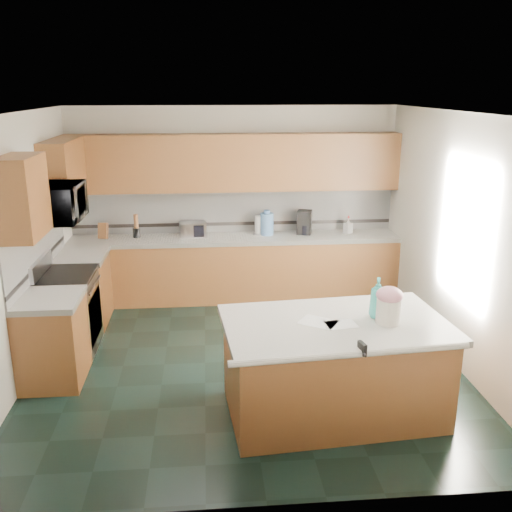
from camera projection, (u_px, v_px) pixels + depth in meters
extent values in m
plane|color=black|center=(245.00, 361.00, 6.37)|extent=(4.60, 4.60, 0.00)
plane|color=white|center=(244.00, 113.00, 5.60)|extent=(4.60, 4.60, 0.00)
cube|color=silver|center=(234.00, 202.00, 8.20)|extent=(4.60, 0.04, 2.70)
cube|color=silver|center=(269.00, 338.00, 3.77)|extent=(4.60, 0.04, 2.70)
cube|color=silver|center=(17.00, 250.00, 5.79)|extent=(0.04, 4.60, 2.70)
cube|color=silver|center=(458.00, 240.00, 6.18)|extent=(0.04, 4.60, 2.70)
cube|color=#5B3216|center=(236.00, 270.00, 8.16)|extent=(4.60, 0.60, 0.86)
cube|color=white|center=(235.00, 239.00, 8.03)|extent=(4.60, 0.64, 0.06)
cube|color=#5B3216|center=(234.00, 162.00, 7.85)|extent=(4.60, 0.33, 0.78)
cube|color=silver|center=(234.00, 210.00, 8.20)|extent=(4.60, 0.02, 0.63)
cube|color=black|center=(234.00, 224.00, 8.25)|extent=(4.60, 0.01, 0.05)
cube|color=#5B3216|center=(83.00, 291.00, 7.31)|extent=(0.60, 0.82, 0.86)
cube|color=white|center=(80.00, 256.00, 7.18)|extent=(0.64, 0.82, 0.06)
cube|color=#5B3216|center=(53.00, 342.00, 5.85)|extent=(0.60, 0.72, 0.86)
cube|color=white|center=(48.00, 300.00, 5.72)|extent=(0.64, 0.72, 0.06)
cube|color=silver|center=(37.00, 246.00, 6.35)|extent=(0.02, 2.30, 0.63)
cube|color=black|center=(39.00, 263.00, 6.41)|extent=(0.01, 2.30, 0.05)
cube|color=#5B3216|center=(63.00, 172.00, 7.00)|extent=(0.33, 1.09, 0.78)
cube|color=#5B3216|center=(22.00, 197.00, 5.41)|extent=(0.33, 0.72, 0.78)
cube|color=#B7B7BC|center=(69.00, 313.00, 6.56)|extent=(0.60, 0.76, 0.88)
cube|color=black|center=(95.00, 316.00, 6.59)|extent=(0.02, 0.68, 0.55)
cube|color=black|center=(65.00, 276.00, 6.42)|extent=(0.62, 0.78, 0.04)
cylinder|color=#B7B7BC|center=(95.00, 285.00, 6.48)|extent=(0.02, 0.66, 0.02)
cube|color=#B7B7BC|center=(40.00, 266.00, 6.37)|extent=(0.06, 0.76, 0.18)
imported|color=#B7B7BC|center=(58.00, 203.00, 6.19)|extent=(0.50, 0.73, 0.41)
cube|color=#5B3216|center=(334.00, 371.00, 5.26)|extent=(1.99, 1.25, 0.86)
cube|color=white|center=(336.00, 325.00, 5.13)|extent=(2.10, 1.36, 0.06)
cylinder|color=white|center=(352.00, 354.00, 4.56)|extent=(2.01, 0.23, 0.06)
cylinder|color=white|center=(388.00, 311.00, 5.06)|extent=(0.25, 0.25, 0.23)
ellipsoid|color=#CA7E94|center=(390.00, 295.00, 5.02)|extent=(0.24, 0.24, 0.15)
cylinder|color=tan|center=(390.00, 290.00, 5.01)|extent=(0.08, 0.03, 0.03)
sphere|color=tan|center=(386.00, 290.00, 5.00)|extent=(0.04, 0.04, 0.04)
sphere|color=tan|center=(394.00, 290.00, 5.01)|extent=(0.04, 0.04, 0.04)
imported|color=#32AFAB|center=(378.00, 298.00, 5.17)|extent=(0.18, 0.18, 0.38)
cube|color=white|center=(341.00, 324.00, 5.06)|extent=(0.30, 0.24, 0.00)
cube|color=white|center=(318.00, 322.00, 5.11)|extent=(0.40, 0.38, 0.00)
cube|color=black|center=(362.00, 348.00, 4.58)|extent=(0.06, 0.11, 0.10)
cylinder|color=black|center=(364.00, 354.00, 4.52)|extent=(0.02, 0.08, 0.02)
cube|color=#472814|center=(103.00, 231.00, 7.88)|extent=(0.14, 0.17, 0.24)
cylinder|color=black|center=(137.00, 233.00, 7.96)|extent=(0.11, 0.11, 0.13)
cylinder|color=#472814|center=(136.00, 221.00, 7.91)|extent=(0.06, 0.06, 0.19)
cube|color=#B7B7BC|center=(193.00, 229.00, 7.99)|extent=(0.38, 0.29, 0.21)
cube|color=black|center=(192.00, 231.00, 7.88)|extent=(0.32, 0.01, 0.17)
cylinder|color=white|center=(259.00, 225.00, 8.10)|extent=(0.12, 0.12, 0.27)
cylinder|color=#B7B7BC|center=(259.00, 234.00, 8.14)|extent=(0.18, 0.18, 0.01)
cylinder|color=#5887C2|center=(267.00, 224.00, 8.07)|extent=(0.19, 0.19, 0.31)
cylinder|color=#5887C2|center=(267.00, 212.00, 8.02)|extent=(0.09, 0.09, 0.04)
cube|color=black|center=(304.00, 222.00, 8.13)|extent=(0.25, 0.26, 0.34)
cylinder|color=black|center=(305.00, 230.00, 8.11)|extent=(0.14, 0.14, 0.14)
imported|color=white|center=(348.00, 226.00, 8.17)|extent=(0.14, 0.14, 0.22)
cylinder|color=red|center=(349.00, 217.00, 8.13)|extent=(0.02, 0.02, 0.03)
cube|color=white|center=(465.00, 231.00, 5.94)|extent=(0.02, 1.40, 1.10)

